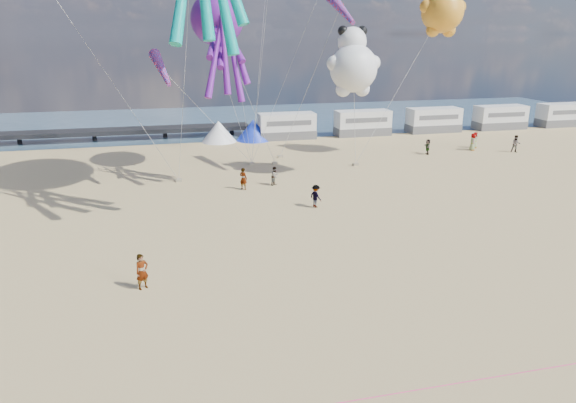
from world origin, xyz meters
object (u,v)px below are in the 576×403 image
object	(u,v)px
beachgoer_6	(473,142)
sandbag_d	(280,156)
standing_person	(142,272)
sandbag_b	(275,163)
motorhome_1	(363,123)
motorhome_4	(563,115)
kite_octopus_purple	(217,19)
sandbag_e	(252,163)
kite_panda	(354,68)
beachgoer_2	(316,196)
beachgoer_7	(516,144)
tent_blue	(253,130)
beachgoer_1	(275,176)
beachgoer_0	(475,140)
sandbag_c	(356,164)
kite_teddy_orange	(442,11)
motorhome_0	(287,126)
windsock_mid	(340,8)
motorhome_2	(434,120)
beachgoer_5	(243,179)
sandbag_a	(179,180)
motorhome_3	(500,117)
beachgoer_4	(428,147)
tent_white	(219,131)
windsock_right	(161,69)

from	to	relation	value
beachgoer_6	sandbag_d	xyz separation A→B (m)	(-20.65, 1.38, -0.80)
standing_person	sandbag_b	distance (m)	25.78
motorhome_1	standing_person	size ratio (longest dim) A/B	3.67
motorhome_4	kite_octopus_purple	bearing A→B (deg)	-164.85
sandbag_e	kite_panda	xyz separation A→B (m)	(7.59, -6.15, 9.02)
beachgoer_2	beachgoer_7	xyz separation A→B (m)	(25.31, 12.27, 0.08)
tent_blue	beachgoer_1	bearing A→B (deg)	-94.37
beachgoer_0	sandbag_e	bearing A→B (deg)	133.12
sandbag_c	motorhome_1	bearing A→B (deg)	66.53
kite_teddy_orange	kite_octopus_purple	bearing A→B (deg)	-177.45
motorhome_0	beachgoer_7	size ratio (longest dim) A/B	3.65
tent_blue	windsock_mid	distance (m)	21.58
sandbag_e	sandbag_c	bearing A→B (deg)	-15.55
motorhome_0	beachgoer_2	bearing A→B (deg)	-98.57
motorhome_2	beachgoer_5	bearing A→B (deg)	-144.27
beachgoer_5	sandbag_a	distance (m)	6.13
beachgoer_0	sandbag_d	distance (m)	21.57
motorhome_3	motorhome_4	bearing A→B (deg)	0.00
beachgoer_4	beachgoer_6	xyz separation A→B (m)	(5.58, 0.65, 0.13)
motorhome_4	beachgoer_7	size ratio (longest dim) A/B	3.65
windsock_mid	tent_white	bearing A→B (deg)	111.91
beachgoer_7	kite_octopus_purple	size ratio (longest dim) A/B	0.17
beachgoer_4	kite_panda	size ratio (longest dim) A/B	0.23
beachgoer_4	motorhome_4	bearing A→B (deg)	126.91
sandbag_a	kite_panda	size ratio (longest dim) A/B	0.08
windsock_mid	beachgoer_1	bearing A→B (deg)	-166.15
motorhome_2	windsock_right	size ratio (longest dim) A/B	1.50
beachgoer_4	sandbag_a	distance (m)	25.71
motorhome_2	kite_teddy_orange	size ratio (longest dim) A/B	1.00
sandbag_a	sandbag_d	world-z (taller)	same
motorhome_0	beachgoer_2	distance (m)	25.36
beachgoer_1	beachgoer_6	world-z (taller)	beachgoer_6
beachgoer_6	sandbag_a	size ratio (longest dim) A/B	3.63
beachgoer_6	sandbag_e	world-z (taller)	beachgoer_6
beachgoer_7	tent_blue	bearing A→B (deg)	177.65
motorhome_2	beachgoer_6	bearing A→B (deg)	-96.48
motorhome_0	beachgoer_6	size ratio (longest dim) A/B	3.64
motorhome_2	sandbag_c	xyz separation A→B (m)	(-15.67, -14.22, -1.39)
beachgoer_5	beachgoer_7	bearing A→B (deg)	-126.63
motorhome_1	sandbag_e	world-z (taller)	motorhome_1
kite_teddy_orange	windsock_right	size ratio (longest dim) A/B	1.50
sandbag_b	kite_octopus_purple	xyz separation A→B (m)	(-5.04, -0.81, 12.87)
beachgoer_0	sandbag_e	xyz separation A→B (m)	(-24.84, -1.80, -0.75)
motorhome_2	sandbag_e	bearing A→B (deg)	-155.27
motorhome_0	sandbag_a	world-z (taller)	motorhome_0
tent_blue	sandbag_c	world-z (taller)	tent_blue
motorhome_4	windsock_right	world-z (taller)	windsock_right
motorhome_4	beachgoer_7	bearing A→B (deg)	-142.16
beachgoer_0	windsock_mid	distance (m)	23.51
motorhome_1	sandbag_d	xyz separation A→B (m)	(-12.37, -9.39, -1.39)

